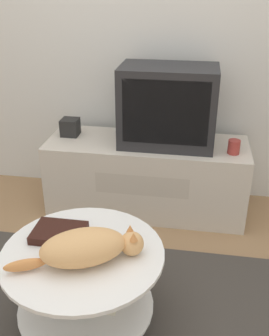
% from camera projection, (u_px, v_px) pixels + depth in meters
% --- Properties ---
extents(ground_plane, '(12.00, 12.00, 0.00)m').
position_uv_depth(ground_plane, '(94.00, 332.00, 1.85)').
color(ground_plane, '#93704C').
extents(wall_back, '(8.00, 0.05, 2.60)m').
position_uv_depth(wall_back, '(142.00, 11.00, 2.57)').
color(wall_back, silver).
rests_on(wall_back, ground_plane).
extents(rug, '(2.02, 1.32, 0.02)m').
position_uv_depth(rug, '(94.00, 331.00, 1.85)').
color(rug, '#3D3833').
rests_on(rug, ground_plane).
extents(tv_stand, '(1.34, 0.47, 0.51)m').
position_uv_depth(tv_stand, '(146.00, 176.00, 2.73)').
color(tv_stand, beige).
rests_on(tv_stand, ground_plane).
extents(tv, '(0.61, 0.36, 0.51)m').
position_uv_depth(tv, '(168.00, 106.00, 2.49)').
color(tv, '#232326').
rests_on(tv, tv_stand).
extents(speaker, '(0.12, 0.12, 0.12)m').
position_uv_depth(speaker, '(70.00, 127.00, 2.71)').
color(speaker, black).
rests_on(speaker, tv_stand).
extents(mug, '(0.07, 0.07, 0.09)m').
position_uv_depth(mug, '(234.00, 147.00, 2.44)').
color(mug, '#99332D').
rests_on(mug, tv_stand).
extents(coffee_table, '(0.72, 0.72, 0.41)m').
position_uv_depth(coffee_table, '(85.00, 279.00, 1.78)').
color(coffee_table, '#B2B2B7').
rests_on(coffee_table, rug).
extents(dvd_box, '(0.23, 0.18, 0.04)m').
position_uv_depth(dvd_box, '(59.00, 233.00, 1.80)').
color(dvd_box, black).
rests_on(dvd_box, coffee_table).
extents(cat, '(0.54, 0.32, 0.15)m').
position_uv_depth(cat, '(87.00, 247.00, 1.62)').
color(cat, tan).
rests_on(cat, coffee_table).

